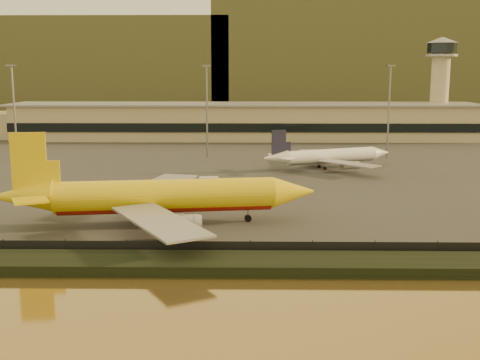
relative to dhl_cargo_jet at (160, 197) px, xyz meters
name	(u,v)px	position (x,y,z in m)	size (l,w,h in m)	color
ground	(237,233)	(12.12, -4.09, -4.61)	(900.00, 900.00, 0.00)	black
embankment	(234,264)	(12.12, -21.09, -3.91)	(320.00, 7.00, 1.40)	black
tarmac	(243,150)	(12.12, 90.91, -4.51)	(320.00, 220.00, 0.20)	#2D2D2D
perimeter_fence	(235,250)	(12.12, -17.09, -3.31)	(300.00, 0.05, 2.20)	black
terminal_building	(203,122)	(-2.40, 121.46, 1.64)	(202.00, 25.00, 12.60)	tan
control_tower	(440,78)	(82.12, 126.91, 17.05)	(11.20, 11.20, 35.50)	tan
apron_light_masts	(298,102)	(27.12, 70.91, 11.09)	(152.20, 12.20, 25.40)	slate
distant_hills	(217,60)	(-8.62, 335.91, 26.78)	(470.00, 160.00, 70.00)	brown
dhl_cargo_jet	(160,197)	(0.00, 0.00, 0.00)	(49.44, 47.99, 14.77)	yellow
white_narrowbody_jet	(329,156)	(33.66, 55.63, -1.42)	(33.42, 31.55, 10.03)	white
gse_vehicle_yellow	(242,186)	(12.43, 26.90, -3.42)	(4.40, 1.98, 1.98)	yellow
gse_vehicle_white	(209,181)	(5.44, 32.70, -3.51)	(3.99, 1.79, 1.79)	white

